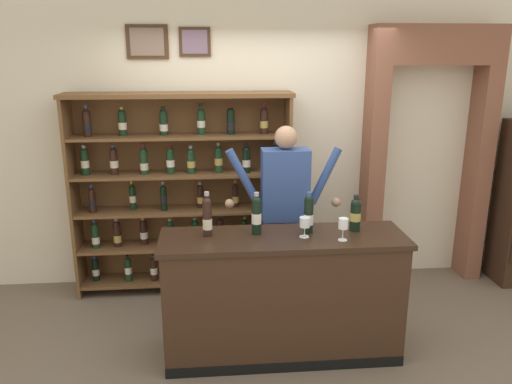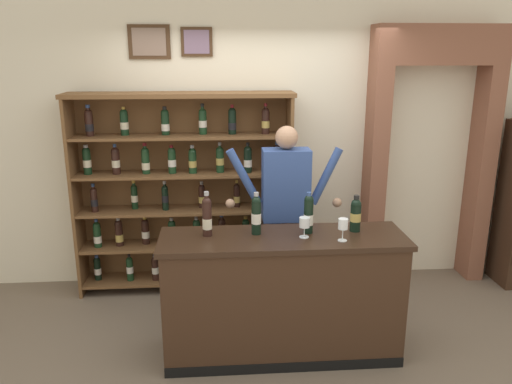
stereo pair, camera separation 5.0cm
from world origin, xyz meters
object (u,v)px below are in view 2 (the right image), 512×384
(shopkeeper, at_px, (286,202))
(tasting_bottle_bianco, at_px, (256,214))
(tasting_bottle_grappa, at_px, (207,216))
(tasting_bottle_chianti, at_px, (309,214))
(tasting_counter, at_px, (282,296))
(wine_shelf, at_px, (184,188))
(tasting_bottle_rosso, at_px, (356,214))
(wine_glass_center, at_px, (343,225))
(wine_glass_right, at_px, (304,223))

(shopkeeper, bearing_deg, tasting_bottle_bianco, -118.15)
(tasting_bottle_grappa, height_order, tasting_bottle_chianti, tasting_bottle_grappa)
(tasting_counter, bearing_deg, wine_shelf, 123.18)
(tasting_bottle_grappa, relative_size, tasting_bottle_rosso, 1.20)
(tasting_bottle_bianco, relative_size, tasting_bottle_rosso, 1.15)
(tasting_bottle_bianco, height_order, wine_glass_center, tasting_bottle_bianco)
(wine_shelf, distance_m, wine_glass_center, 1.82)
(wine_shelf, bearing_deg, tasting_bottle_bianco, -62.28)
(tasting_bottle_grappa, bearing_deg, wine_glass_right, -7.36)
(tasting_bottle_bianco, bearing_deg, tasting_bottle_rosso, 0.46)
(tasting_bottle_rosso, bearing_deg, tasting_bottle_grappa, -179.31)
(shopkeeper, xyz_separation_m, tasting_bottle_grappa, (-0.66, -0.55, 0.07))
(tasting_counter, xyz_separation_m, wine_glass_right, (0.15, -0.03, 0.60))
(tasting_bottle_grappa, xyz_separation_m, tasting_bottle_rosso, (1.12, 0.01, -0.01))
(shopkeeper, height_order, tasting_bottle_grappa, shopkeeper)
(wine_glass_center, xyz_separation_m, wine_glass_right, (-0.26, 0.09, -0.01))
(shopkeeper, bearing_deg, tasting_bottle_chianti, -79.85)
(wine_glass_center, bearing_deg, shopkeeper, 113.27)
(tasting_bottle_bianco, xyz_separation_m, tasting_bottle_rosso, (0.75, 0.01, -0.02))
(shopkeeper, xyz_separation_m, wine_glass_center, (0.32, -0.74, 0.04))
(tasting_bottle_rosso, bearing_deg, wine_glass_right, -165.52)
(wine_shelf, height_order, tasting_bottle_grappa, wine_shelf)
(tasting_counter, xyz_separation_m, tasting_bottle_grappa, (-0.56, 0.06, 0.64))
(tasting_bottle_grappa, bearing_deg, tasting_bottle_rosso, 0.69)
(shopkeeper, height_order, wine_glass_center, shopkeeper)
(shopkeeper, relative_size, tasting_bottle_chianti, 5.39)
(wine_shelf, height_order, wine_glass_right, wine_shelf)
(tasting_bottle_grappa, height_order, tasting_bottle_rosso, tasting_bottle_grappa)
(wine_shelf, relative_size, tasting_bottle_bianco, 6.47)
(tasting_bottle_grappa, xyz_separation_m, wine_glass_right, (0.71, -0.09, -0.04))
(tasting_counter, height_order, wine_glass_center, wine_glass_center)
(wine_shelf, distance_m, tasting_bottle_chianti, 1.54)
(wine_shelf, relative_size, tasting_bottle_chianti, 6.61)
(tasting_bottle_grappa, height_order, tasting_bottle_bianco, tasting_bottle_grappa)
(tasting_bottle_bianco, xyz_separation_m, wine_glass_right, (0.35, -0.10, -0.04))
(shopkeeper, distance_m, wine_glass_right, 0.65)
(shopkeeper, distance_m, wine_glass_center, 0.80)
(tasting_bottle_bianco, bearing_deg, tasting_counter, -19.58)
(tasting_bottle_chianti, distance_m, tasting_bottle_rosso, 0.36)
(wine_shelf, distance_m, tasting_bottle_grappa, 1.20)
(shopkeeper, bearing_deg, wine_shelf, 145.70)
(wine_shelf, relative_size, tasting_counter, 1.14)
(tasting_counter, relative_size, tasting_bottle_grappa, 5.42)
(tasting_bottle_chianti, bearing_deg, shopkeeper, 100.15)
(wine_shelf, distance_m, tasting_bottle_bianco, 1.32)
(tasting_bottle_bianco, bearing_deg, tasting_bottle_grappa, -178.82)
(tasting_bottle_grappa, relative_size, tasting_bottle_chianti, 1.07)
(tasting_bottle_grappa, xyz_separation_m, tasting_bottle_chianti, (0.76, 0.00, -0.00))
(wine_glass_right, bearing_deg, wine_glass_center, -18.98)
(wine_glass_center, bearing_deg, wine_glass_right, 161.02)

